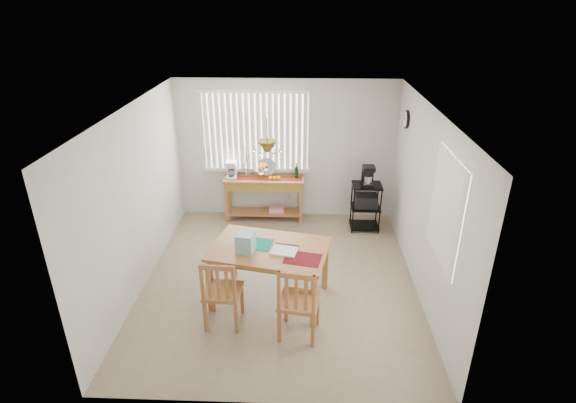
{
  "coord_description": "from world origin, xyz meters",
  "views": [
    {
      "loc": [
        0.33,
        -5.63,
        3.93
      ],
      "look_at": [
        0.1,
        0.55,
        1.05
      ],
      "focal_mm": 28.0,
      "sensor_mm": 36.0,
      "label": 1
    }
  ],
  "objects_px": {
    "chair_left": "(222,293)",
    "cart_items": "(368,176)",
    "wire_cart": "(366,203)",
    "sideboard": "(264,189)",
    "dining_table": "(269,254)",
    "chair_right": "(298,302)"
  },
  "relations": [
    {
      "from": "wire_cart",
      "to": "sideboard",
      "type": "bearing_deg",
      "value": 169.83
    },
    {
      "from": "chair_left",
      "to": "cart_items",
      "type": "bearing_deg",
      "value": 51.91
    },
    {
      "from": "sideboard",
      "to": "cart_items",
      "type": "xyz_separation_m",
      "value": [
        1.85,
        -0.32,
        0.41
      ]
    },
    {
      "from": "sideboard",
      "to": "wire_cart",
      "type": "bearing_deg",
      "value": -10.17
    },
    {
      "from": "chair_left",
      "to": "wire_cart",
      "type": "bearing_deg",
      "value": 51.81
    },
    {
      "from": "sideboard",
      "to": "chair_right",
      "type": "height_order",
      "value": "chair_right"
    },
    {
      "from": "cart_items",
      "to": "dining_table",
      "type": "xyz_separation_m",
      "value": [
        -1.56,
        -2.15,
        -0.3
      ]
    },
    {
      "from": "dining_table",
      "to": "chair_left",
      "type": "xyz_separation_m",
      "value": [
        -0.56,
        -0.56,
        -0.24
      ]
    },
    {
      "from": "chair_left",
      "to": "dining_table",
      "type": "bearing_deg",
      "value": 45.09
    },
    {
      "from": "wire_cart",
      "to": "chair_left",
      "type": "height_order",
      "value": "chair_left"
    },
    {
      "from": "chair_left",
      "to": "chair_right",
      "type": "height_order",
      "value": "chair_right"
    },
    {
      "from": "wire_cart",
      "to": "cart_items",
      "type": "height_order",
      "value": "cart_items"
    },
    {
      "from": "dining_table",
      "to": "chair_right",
      "type": "distance_m",
      "value": 0.88
    },
    {
      "from": "chair_right",
      "to": "wire_cart",
      "type": "bearing_deg",
      "value": 68.18
    },
    {
      "from": "cart_items",
      "to": "chair_right",
      "type": "relative_size",
      "value": 0.34
    },
    {
      "from": "dining_table",
      "to": "chair_left",
      "type": "height_order",
      "value": "chair_left"
    },
    {
      "from": "sideboard",
      "to": "chair_right",
      "type": "distance_m",
      "value": 3.3
    },
    {
      "from": "wire_cart",
      "to": "cart_items",
      "type": "relative_size",
      "value": 2.43
    },
    {
      "from": "wire_cart",
      "to": "chair_right",
      "type": "relative_size",
      "value": 0.84
    },
    {
      "from": "wire_cart",
      "to": "dining_table",
      "type": "xyz_separation_m",
      "value": [
        -1.56,
        -2.14,
        0.21
      ]
    },
    {
      "from": "sideboard",
      "to": "chair_right",
      "type": "xyz_separation_m",
      "value": [
        0.69,
        -3.22,
        -0.11
      ]
    },
    {
      "from": "cart_items",
      "to": "chair_left",
      "type": "xyz_separation_m",
      "value": [
        -2.13,
        -2.71,
        -0.55
      ]
    }
  ]
}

